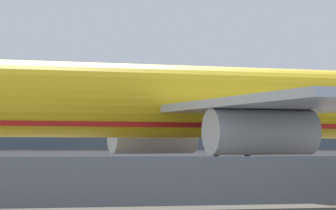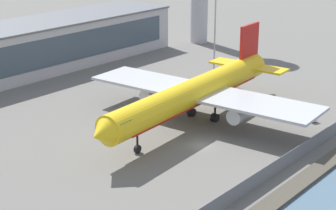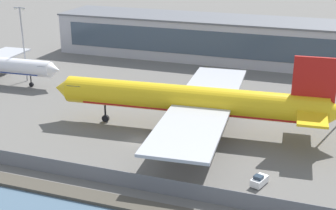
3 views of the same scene
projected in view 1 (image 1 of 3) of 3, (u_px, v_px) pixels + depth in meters
The scene contains 4 objects.
ground_plane at pixel (107, 197), 61.15m from camera, with size 500.00×500.00×0.00m, color #66635E.
perimeter_fence at pixel (182, 185), 45.87m from camera, with size 280.00×0.10×2.63m.
cargo_jet_yellow at pixel (198, 105), 71.39m from camera, with size 56.60×48.80×16.27m.
terminal_building at pixel (17, 124), 123.05m from camera, with size 105.17×18.92×12.40m.
Camera 1 is at (-13.53, -59.96, 2.93)m, focal length 105.00 mm.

